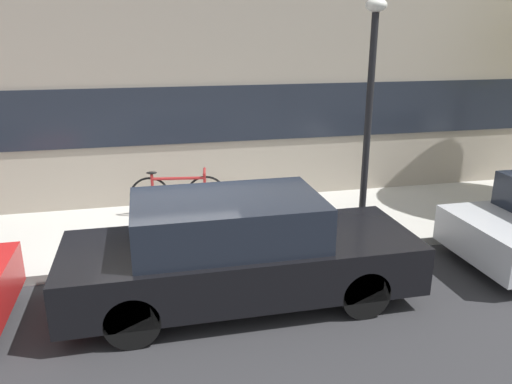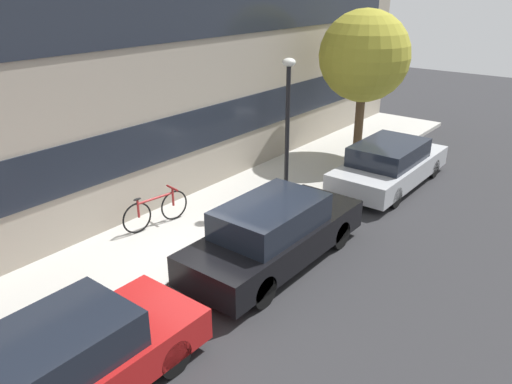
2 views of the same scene
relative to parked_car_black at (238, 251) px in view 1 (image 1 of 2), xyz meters
name	(u,v)px [view 1 (image 1 of 2)]	position (x,y,z in m)	size (l,w,h in m)	color
ground_plane	(172,272)	(-0.82, 1.05, -0.72)	(56.00, 56.00, 0.00)	#2B2B2D
sidewalk_strip	(167,233)	(-0.82, 2.44, -0.65)	(28.00, 2.79, 0.15)	#B2AFA8
parked_car_black	(238,251)	(0.00, 0.00, 0.00)	(4.57, 1.67, 1.46)	black
bicycle	(178,193)	(-0.54, 3.10, -0.15)	(1.78, 0.44, 0.86)	black
lamp_post	(370,93)	(2.37, 1.38, 1.82)	(0.32, 0.32, 3.78)	black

